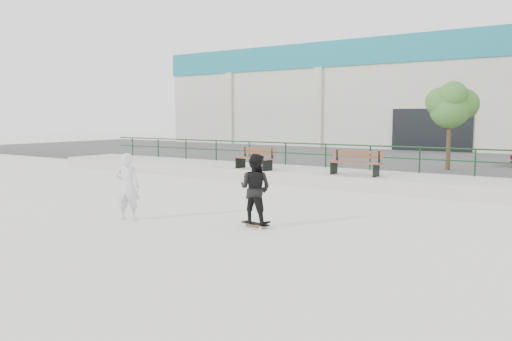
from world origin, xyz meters
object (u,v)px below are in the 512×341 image
Objects in this scene: skateboard at (255,224)px; seated_skater at (128,187)px; standing_skater at (255,189)px; bench_left at (255,159)px; tree at (451,104)px; bench_right at (355,163)px.

skateboard is 3.50m from seated_skater.
standing_skater reaches higher than skateboard.
standing_skater is (0.00, 0.00, 0.87)m from skateboard.
bench_left is 8.73m from standing_skater.
tree reaches higher than skateboard.
seated_skater is (-2.64, -8.70, -0.08)m from bench_right.
skateboard is at bearing -43.97° from bench_left.
seated_skater reaches higher than skateboard.
bench_left is at bearing 133.28° from skateboard.
tree is 4.47× the size of skateboard.
seated_skater is (-3.21, -1.14, -0.07)m from standing_skater.
bench_right is 9.09m from seated_skater.
bench_right is 1.19× the size of standing_skater.
skateboard is at bearing -4.24° from standing_skater.
tree is 11.84m from standing_skater.
bench_right is at bearing -134.19° from seated_skater.
bench_left is at bearing -106.01° from seated_skater.
seated_skater is at bearing -111.96° from tree.
tree is at bearing 57.46° from bench_right.
standing_skater is at bearing -86.21° from bench_right.
bench_right is at bearing 16.24° from bench_left.
skateboard is at bearing -86.21° from bench_right.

